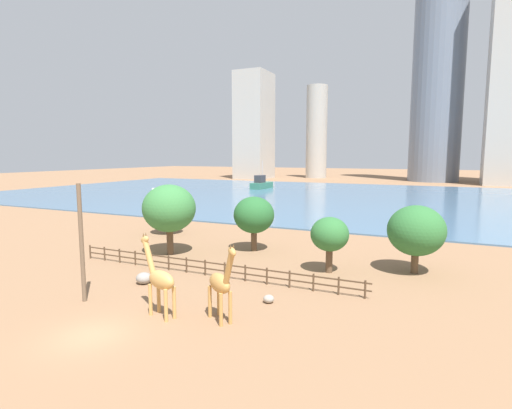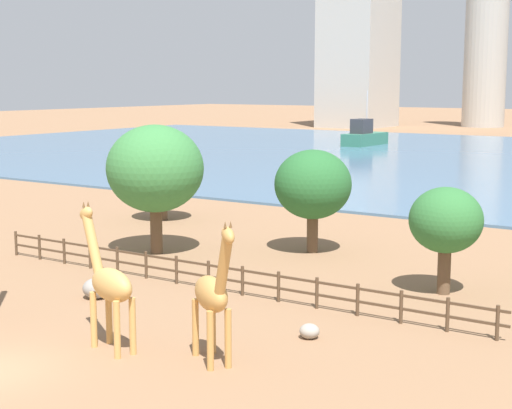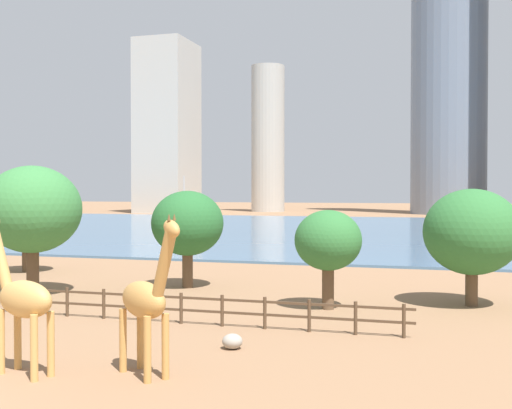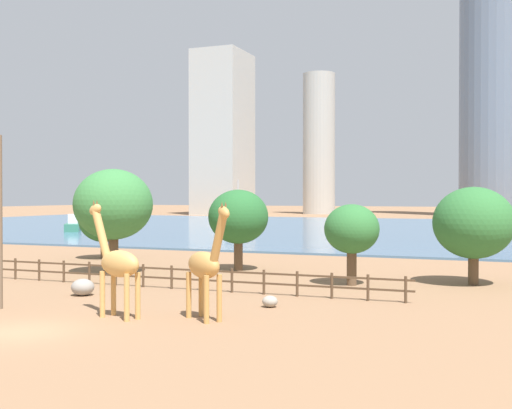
{
  "view_description": "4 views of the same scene",
  "coord_description": "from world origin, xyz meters",
  "px_view_note": "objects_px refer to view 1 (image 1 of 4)",
  "views": [
    {
      "loc": [
        16.84,
        -15.01,
        9.78
      ],
      "look_at": [
        -0.32,
        22.16,
        4.69
      ],
      "focal_mm": 28.0,
      "sensor_mm": 36.0,
      "label": 1
    },
    {
      "loc": [
        20.2,
        -15.12,
        9.03
      ],
      "look_at": [
        1.41,
        13.38,
        3.78
      ],
      "focal_mm": 55.0,
      "sensor_mm": 36.0,
      "label": 2
    },
    {
      "loc": [
        14.16,
        -12.78,
        5.59
      ],
      "look_at": [
        2.1,
        27.52,
        4.68
      ],
      "focal_mm": 45.0,
      "sensor_mm": 36.0,
      "label": 3
    },
    {
      "loc": [
        17.22,
        -19.27,
        5.2
      ],
      "look_at": [
        2.37,
        18.23,
        4.62
      ],
      "focal_mm": 45.0,
      "sensor_mm": 36.0,
      "label": 4
    }
  ],
  "objects_px": {
    "tree_right_tall": "(330,235)",
    "boat_tug": "(261,184)",
    "boulder_near_fence": "(269,299)",
    "tree_left_small": "(254,215)",
    "boulder_by_pole": "(144,278)",
    "boat_sailboat": "(155,196)",
    "tree_left_large": "(169,209)",
    "tree_right_small": "(416,231)",
    "tree_center_broad": "(168,208)",
    "giraffe_companion": "(160,279)",
    "utility_pole": "(82,243)",
    "giraffe_tall": "(221,284)"
  },
  "relations": [
    {
      "from": "tree_center_broad",
      "to": "tree_right_small",
      "type": "relative_size",
      "value": 0.9
    },
    {
      "from": "tree_right_tall",
      "to": "tree_left_small",
      "type": "relative_size",
      "value": 0.84
    },
    {
      "from": "boat_sailboat",
      "to": "tree_left_large",
      "type": "bearing_deg",
      "value": 7.3
    },
    {
      "from": "giraffe_companion",
      "to": "tree_left_large",
      "type": "xyz_separation_m",
      "value": [
        -8.83,
        12.75,
        2.24
      ]
    },
    {
      "from": "boulder_by_pole",
      "to": "tree_left_small",
      "type": "height_order",
      "value": "tree_left_small"
    },
    {
      "from": "giraffe_tall",
      "to": "utility_pole",
      "type": "bearing_deg",
      "value": -140.2
    },
    {
      "from": "utility_pole",
      "to": "tree_right_small",
      "type": "relative_size",
      "value": 1.4
    },
    {
      "from": "boat_tug",
      "to": "boat_sailboat",
      "type": "bearing_deg",
      "value": 167.4
    },
    {
      "from": "boulder_by_pole",
      "to": "tree_right_tall",
      "type": "distance_m",
      "value": 15.24
    },
    {
      "from": "boulder_near_fence",
      "to": "tree_center_broad",
      "type": "bearing_deg",
      "value": 141.55
    },
    {
      "from": "giraffe_tall",
      "to": "giraffe_companion",
      "type": "distance_m",
      "value": 3.85
    },
    {
      "from": "boat_sailboat",
      "to": "tree_center_broad",
      "type": "bearing_deg",
      "value": 7.95
    },
    {
      "from": "boat_tug",
      "to": "tree_right_tall",
      "type": "bearing_deg",
      "value": -149.47
    },
    {
      "from": "boulder_near_fence",
      "to": "tree_left_small",
      "type": "height_order",
      "value": "tree_left_small"
    },
    {
      "from": "tree_left_large",
      "to": "tree_center_broad",
      "type": "distance_m",
      "value": 10.67
    },
    {
      "from": "giraffe_tall",
      "to": "tree_left_large",
      "type": "xyz_separation_m",
      "value": [
        -12.59,
        11.9,
        2.26
      ]
    },
    {
      "from": "tree_left_large",
      "to": "tree_right_small",
      "type": "distance_m",
      "value": 22.63
    },
    {
      "from": "tree_center_broad",
      "to": "boat_tug",
      "type": "relative_size",
      "value": 0.57
    },
    {
      "from": "tree_left_small",
      "to": "tree_left_large",
      "type": "bearing_deg",
      "value": -144.9
    },
    {
      "from": "boulder_by_pole",
      "to": "boat_sailboat",
      "type": "relative_size",
      "value": 0.22
    },
    {
      "from": "giraffe_companion",
      "to": "tree_right_tall",
      "type": "xyz_separation_m",
      "value": [
        7.01,
        13.3,
        0.88
      ]
    },
    {
      "from": "giraffe_companion",
      "to": "boat_tug",
      "type": "height_order",
      "value": "boat_tug"
    },
    {
      "from": "giraffe_companion",
      "to": "utility_pole",
      "type": "relative_size",
      "value": 0.63
    },
    {
      "from": "tree_left_small",
      "to": "utility_pole",
      "type": "bearing_deg",
      "value": -103.69
    },
    {
      "from": "giraffe_tall",
      "to": "boulder_by_pole",
      "type": "distance_m",
      "value": 9.74
    },
    {
      "from": "giraffe_companion",
      "to": "boulder_by_pole",
      "type": "xyz_separation_m",
      "value": [
        -5.09,
        4.45,
        -1.9
      ]
    },
    {
      "from": "giraffe_companion",
      "to": "boulder_near_fence",
      "type": "relative_size",
      "value": 6.9
    },
    {
      "from": "boulder_near_fence",
      "to": "tree_left_large",
      "type": "xyz_separation_m",
      "value": [
        -13.97,
        7.96,
        4.3
      ]
    },
    {
      "from": "boulder_by_pole",
      "to": "tree_left_small",
      "type": "bearing_deg",
      "value": 76.52
    },
    {
      "from": "tree_center_broad",
      "to": "boat_tug",
      "type": "xyz_separation_m",
      "value": [
        -16.05,
        64.47,
        -1.69
      ]
    },
    {
      "from": "utility_pole",
      "to": "tree_center_broad",
      "type": "xyz_separation_m",
      "value": [
        -9.12,
        21.2,
        -0.77
      ]
    },
    {
      "from": "tree_right_small",
      "to": "tree_left_large",
      "type": "bearing_deg",
      "value": -171.51
    },
    {
      "from": "tree_right_tall",
      "to": "boat_tug",
      "type": "xyz_separation_m",
      "value": [
        -38.43,
        72.24,
        -1.69
      ]
    },
    {
      "from": "giraffe_companion",
      "to": "tree_right_tall",
      "type": "relative_size",
      "value": 1.07
    },
    {
      "from": "tree_left_small",
      "to": "boat_sailboat",
      "type": "distance_m",
      "value": 50.96
    },
    {
      "from": "tree_center_broad",
      "to": "boat_tug",
      "type": "height_order",
      "value": "boat_tug"
    },
    {
      "from": "giraffe_companion",
      "to": "tree_right_tall",
      "type": "distance_m",
      "value": 15.06
    },
    {
      "from": "boulder_near_fence",
      "to": "tree_right_small",
      "type": "bearing_deg",
      "value": 53.39
    },
    {
      "from": "tree_left_small",
      "to": "tree_right_small",
      "type": "bearing_deg",
      "value": -5.56
    },
    {
      "from": "boulder_by_pole",
      "to": "boat_sailboat",
      "type": "bearing_deg",
      "value": 128.04
    },
    {
      "from": "tree_right_tall",
      "to": "boat_tug",
      "type": "height_order",
      "value": "boat_tug"
    },
    {
      "from": "giraffe_tall",
      "to": "tree_center_broad",
      "type": "height_order",
      "value": "tree_center_broad"
    },
    {
      "from": "tree_left_large",
      "to": "tree_left_small",
      "type": "bearing_deg",
      "value": 35.1
    },
    {
      "from": "giraffe_companion",
      "to": "boat_tug",
      "type": "distance_m",
      "value": 91.13
    },
    {
      "from": "giraffe_companion",
      "to": "boat_tug",
      "type": "xyz_separation_m",
      "value": [
        -31.42,
        85.54,
        -0.81
      ]
    },
    {
      "from": "utility_pole",
      "to": "tree_left_large",
      "type": "relative_size",
      "value": 1.15
    },
    {
      "from": "boulder_near_fence",
      "to": "tree_left_large",
      "type": "height_order",
      "value": "tree_left_large"
    },
    {
      "from": "giraffe_companion",
      "to": "tree_left_small",
      "type": "xyz_separation_m",
      "value": [
        -1.94,
        17.59,
        1.36
      ]
    },
    {
      "from": "tree_right_small",
      "to": "tree_left_small",
      "type": "bearing_deg",
      "value": 174.44
    },
    {
      "from": "tree_right_tall",
      "to": "tree_left_small",
      "type": "distance_m",
      "value": 9.94
    }
  ]
}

